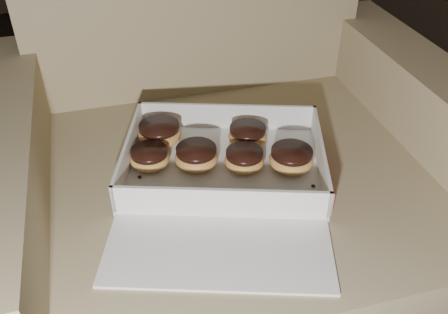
% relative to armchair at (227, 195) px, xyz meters
% --- Properties ---
extents(armchair, '(0.91, 0.77, 0.95)m').
position_rel_armchair_xyz_m(armchair, '(0.00, 0.00, 0.00)').
color(armchair, '#94825E').
rests_on(armchair, floor).
extents(bakery_box, '(0.46, 0.50, 0.06)m').
position_rel_armchair_xyz_m(bakery_box, '(-0.03, -0.11, 0.14)').
color(bakery_box, white).
rests_on(bakery_box, armchair).
extents(donut_a, '(0.08, 0.08, 0.04)m').
position_rel_armchair_xyz_m(donut_a, '(0.09, -0.11, 0.16)').
color(donut_a, '#E59A50').
rests_on(donut_a, bakery_box).
extents(donut_b, '(0.08, 0.08, 0.04)m').
position_rel_armchair_xyz_m(donut_b, '(-0.13, 0.03, 0.16)').
color(donut_b, '#E59A50').
rests_on(donut_b, bakery_box).
extents(donut_c, '(0.07, 0.07, 0.04)m').
position_rel_armchair_xyz_m(donut_c, '(0.01, -0.08, 0.15)').
color(donut_c, '#E59A50').
rests_on(donut_c, bakery_box).
extents(donut_d, '(0.08, 0.08, 0.04)m').
position_rel_armchair_xyz_m(donut_d, '(-0.07, -0.06, 0.16)').
color(donut_d, '#E59A50').
rests_on(donut_d, bakery_box).
extents(donut_e, '(0.07, 0.07, 0.04)m').
position_rel_armchair_xyz_m(donut_e, '(-0.16, -0.03, 0.15)').
color(donut_e, '#E59A50').
rests_on(donut_e, bakery_box).
extents(donut_f, '(0.08, 0.08, 0.04)m').
position_rel_armchair_xyz_m(donut_f, '(0.04, -0.01, 0.15)').
color(donut_f, '#E59A50').
rests_on(donut_f, bakery_box).
extents(crumb_a, '(0.01, 0.01, 0.00)m').
position_rel_armchair_xyz_m(crumb_a, '(0.02, -0.20, 0.14)').
color(crumb_a, black).
rests_on(crumb_a, bakery_box).
extents(crumb_b, '(0.01, 0.01, 0.00)m').
position_rel_armchair_xyz_m(crumb_b, '(0.11, -0.17, 0.14)').
color(crumb_b, black).
rests_on(crumb_b, bakery_box).
extents(crumb_c, '(0.01, 0.01, 0.00)m').
position_rel_armchair_xyz_m(crumb_c, '(-0.18, -0.06, 0.14)').
color(crumb_c, black).
rests_on(crumb_c, bakery_box).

